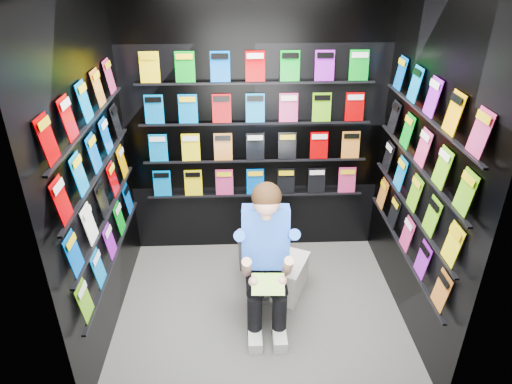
{
  "coord_description": "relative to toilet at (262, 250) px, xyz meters",
  "views": [
    {
      "loc": [
        -0.16,
        -2.98,
        2.75
      ],
      "look_at": [
        -0.03,
        0.15,
        1.08
      ],
      "focal_mm": 32.0,
      "sensor_mm": 36.0,
      "label": 1
    }
  ],
  "objects": [
    {
      "name": "floor",
      "position": [
        -0.04,
        -0.37,
        -0.37
      ],
      "size": [
        2.4,
        2.4,
        0.0
      ],
      "primitive_type": "plane",
      "color": "#575755",
      "rests_on": "ground"
    },
    {
      "name": "wall_back",
      "position": [
        -0.04,
        0.63,
        0.93
      ],
      "size": [
        2.4,
        0.04,
        2.6
      ],
      "primitive_type": "cube",
      "color": "black",
      "rests_on": "floor"
    },
    {
      "name": "wall_front",
      "position": [
        -0.04,
        -1.37,
        0.93
      ],
      "size": [
        2.4,
        0.04,
        2.6
      ],
      "primitive_type": "cube",
      "color": "black",
      "rests_on": "floor"
    },
    {
      "name": "wall_left",
      "position": [
        -1.24,
        -0.37,
        0.93
      ],
      "size": [
        0.04,
        2.0,
        2.6
      ],
      "primitive_type": "cube",
      "color": "black",
      "rests_on": "floor"
    },
    {
      "name": "wall_right",
      "position": [
        1.16,
        -0.37,
        0.93
      ],
      "size": [
        0.04,
        2.0,
        2.6
      ],
      "primitive_type": "cube",
      "color": "black",
      "rests_on": "floor"
    },
    {
      "name": "comics_back",
      "position": [
        -0.04,
        0.6,
        0.94
      ],
      "size": [
        2.1,
        0.06,
        1.37
      ],
      "primitive_type": null,
      "color": "orange",
      "rests_on": "wall_back"
    },
    {
      "name": "comics_left",
      "position": [
        -1.21,
        -0.37,
        0.94
      ],
      "size": [
        0.06,
        1.7,
        1.37
      ],
      "primitive_type": null,
      "color": "orange",
      "rests_on": "wall_left"
    },
    {
      "name": "comics_right",
      "position": [
        1.13,
        -0.37,
        0.94
      ],
      "size": [
        0.06,
        1.7,
        1.37
      ],
      "primitive_type": null,
      "color": "orange",
      "rests_on": "wall_right"
    },
    {
      "name": "toilet",
      "position": [
        0.0,
        0.0,
        0.0
      ],
      "size": [
        0.45,
        0.77,
        0.73
      ],
      "primitive_type": "imported",
      "rotation": [
        0.0,
        0.0,
        3.1
      ],
      "color": "white",
      "rests_on": "floor"
    },
    {
      "name": "longbox",
      "position": [
        0.24,
        -0.15,
        -0.21
      ],
      "size": [
        0.38,
        0.47,
        0.31
      ],
      "primitive_type": "cube",
      "rotation": [
        0.0,
        0.0,
        -0.43
      ],
      "color": "white",
      "rests_on": "floor"
    },
    {
      "name": "longbox_lid",
      "position": [
        0.24,
        -0.15,
        -0.04
      ],
      "size": [
        0.4,
        0.49,
        0.03
      ],
      "primitive_type": "cube",
      "rotation": [
        0.0,
        0.0,
        -0.43
      ],
      "color": "white",
      "rests_on": "longbox"
    },
    {
      "name": "reader",
      "position": [
        -0.0,
        -0.38,
        0.39
      ],
      "size": [
        0.54,
        0.76,
        1.35
      ],
      "primitive_type": null,
      "rotation": [
        0.0,
        0.0,
        -0.05
      ],
      "color": "#346AF0",
      "rests_on": "toilet"
    },
    {
      "name": "held_comic",
      "position": [
        -0.0,
        -0.73,
        0.21
      ],
      "size": [
        0.25,
        0.15,
        0.1
      ],
      "primitive_type": "cube",
      "rotation": [
        -0.96,
        0.0,
        -0.05
      ],
      "color": "#37B35B",
      "rests_on": "reader"
    }
  ]
}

